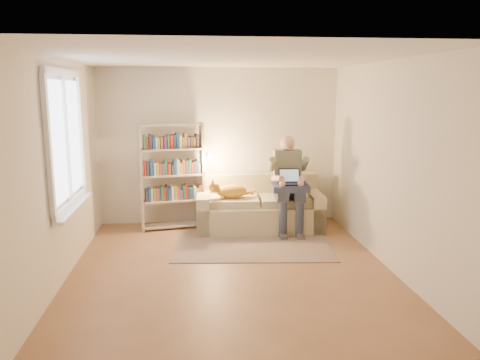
{
  "coord_description": "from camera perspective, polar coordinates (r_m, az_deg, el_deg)",
  "views": [
    {
      "loc": [
        -0.47,
        -5.6,
        2.23
      ],
      "look_at": [
        0.22,
        1.0,
        0.96
      ],
      "focal_mm": 35.0,
      "sensor_mm": 36.0,
      "label": 1
    }
  ],
  "objects": [
    {
      "name": "bookshelf",
      "position": [
        7.61,
        -8.27,
        1.12
      ],
      "size": [
        1.18,
        0.43,
        1.73
      ],
      "rotation": [
        0.0,
        0.0,
        0.17
      ],
      "color": "beige",
      "rests_on": "floor"
    },
    {
      "name": "wall_right",
      "position": [
        6.19,
        17.62,
        1.71
      ],
      "size": [
        0.02,
        4.5,
        2.6
      ],
      "primitive_type": "cube",
      "color": "silver",
      "rests_on": "floor"
    },
    {
      "name": "cat",
      "position": [
        7.43,
        -1.33,
        -1.34
      ],
      "size": [
        0.74,
        0.28,
        0.27
      ],
      "rotation": [
        0.0,
        0.0,
        -0.05
      ],
      "color": "#FFAE31",
      "rests_on": "sofa"
    },
    {
      "name": "blanket",
      "position": [
        7.33,
        6.36,
        -0.87
      ],
      "size": [
        0.59,
        0.49,
        0.1
      ],
      "primitive_type": "cube",
      "rotation": [
        0.0,
        0.0,
        -0.05
      ],
      "color": "#293249",
      "rests_on": "person"
    },
    {
      "name": "window",
      "position": [
        6.04,
        -20.08,
        2.07
      ],
      "size": [
        0.12,
        1.52,
        1.69
      ],
      "color": "white",
      "rests_on": "wall_left"
    },
    {
      "name": "floor",
      "position": [
        6.05,
        -1.13,
        -10.78
      ],
      "size": [
        4.5,
        4.5,
        0.0
      ],
      "primitive_type": "plane",
      "color": "brown",
      "rests_on": "ground"
    },
    {
      "name": "laptop",
      "position": [
        7.32,
        6.36,
        -0.01
      ],
      "size": [
        0.34,
        0.29,
        0.29
      ],
      "rotation": [
        0.0,
        0.0,
        -0.05
      ],
      "color": "black",
      "rests_on": "blanket"
    },
    {
      "name": "person",
      "position": [
        7.45,
        5.91,
        0.13
      ],
      "size": [
        0.46,
        0.71,
        1.52
      ],
      "rotation": [
        0.0,
        0.0,
        -0.05
      ],
      "color": "slate",
      "rests_on": "sofa"
    },
    {
      "name": "sofa",
      "position": [
        7.66,
        2.32,
        -3.64
      ],
      "size": [
        2.05,
        1.0,
        0.85
      ],
      "rotation": [
        0.0,
        0.0,
        -0.05
      ],
      "color": "#BEB086",
      "rests_on": "floor"
    },
    {
      "name": "wall_back",
      "position": [
        7.92,
        -2.55,
        4.12
      ],
      "size": [
        4.0,
        0.02,
        2.6
      ],
      "primitive_type": "cube",
      "color": "silver",
      "rests_on": "floor"
    },
    {
      "name": "ceiling",
      "position": [
        5.63,
        -1.23,
        14.63
      ],
      "size": [
        4.0,
        4.5,
        0.02
      ],
      "primitive_type": "cube",
      "color": "white",
      "rests_on": "wall_back"
    },
    {
      "name": "wall_front",
      "position": [
        3.51,
        1.92,
        -4.54
      ],
      "size": [
        4.0,
        0.02,
        2.6
      ],
      "primitive_type": "cube",
      "color": "silver",
      "rests_on": "floor"
    },
    {
      "name": "rug",
      "position": [
        6.85,
        1.55,
        -8.08
      ],
      "size": [
        2.36,
        1.53,
        0.01
      ],
      "primitive_type": "cube",
      "rotation": [
        0.0,
        0.0,
        -0.09
      ],
      "color": "#806A5D",
      "rests_on": "floor"
    },
    {
      "name": "wall_left",
      "position": [
        5.88,
        -21.0,
        1.04
      ],
      "size": [
        0.02,
        4.5,
        2.6
      ],
      "primitive_type": "cube",
      "color": "silver",
      "rests_on": "floor"
    }
  ]
}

